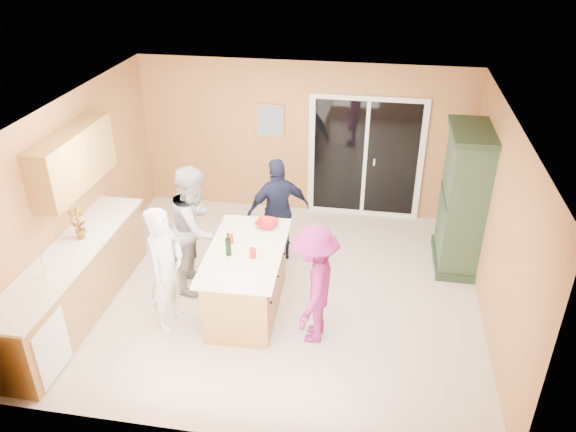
% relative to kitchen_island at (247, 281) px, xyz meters
% --- Properties ---
extents(floor, '(5.50, 5.50, 0.00)m').
position_rel_kitchen_island_xyz_m(floor, '(0.30, 0.44, -0.43)').
color(floor, silver).
rests_on(floor, ground).
extents(ceiling, '(5.50, 5.00, 0.10)m').
position_rel_kitchen_island_xyz_m(ceiling, '(0.30, 0.44, 2.17)').
color(ceiling, white).
rests_on(ceiling, wall_back).
extents(wall_back, '(5.50, 0.10, 2.60)m').
position_rel_kitchen_island_xyz_m(wall_back, '(0.30, 2.94, 0.87)').
color(wall_back, '#E2945D').
rests_on(wall_back, ground).
extents(wall_front, '(5.50, 0.10, 2.60)m').
position_rel_kitchen_island_xyz_m(wall_front, '(0.30, -2.06, 0.87)').
color(wall_front, '#E2945D').
rests_on(wall_front, ground).
extents(wall_left, '(0.10, 5.00, 2.60)m').
position_rel_kitchen_island_xyz_m(wall_left, '(-2.45, 0.44, 0.87)').
color(wall_left, '#E2945D').
rests_on(wall_left, ground).
extents(wall_right, '(0.10, 5.00, 2.60)m').
position_rel_kitchen_island_xyz_m(wall_right, '(3.05, 0.44, 0.87)').
color(wall_right, '#E2945D').
rests_on(wall_right, ground).
extents(left_cabinet_run, '(0.65, 3.05, 1.24)m').
position_rel_kitchen_island_xyz_m(left_cabinet_run, '(-2.15, -0.61, 0.03)').
color(left_cabinet_run, '#A87741').
rests_on(left_cabinet_run, floor).
extents(upper_cabinets, '(0.35, 1.60, 0.75)m').
position_rel_kitchen_island_xyz_m(upper_cabinets, '(-2.28, 0.24, 1.45)').
color(upper_cabinets, '#A87741').
rests_on(upper_cabinets, wall_left).
extents(sliding_door, '(1.90, 0.07, 2.10)m').
position_rel_kitchen_island_xyz_m(sliding_door, '(1.35, 2.90, 0.62)').
color(sliding_door, white).
rests_on(sliding_door, floor).
extents(framed_picture, '(0.46, 0.04, 0.56)m').
position_rel_kitchen_island_xyz_m(framed_picture, '(-0.25, 2.91, 1.17)').
color(framed_picture, '#A98254').
rests_on(framed_picture, wall_back).
extents(kitchen_island, '(1.00, 1.77, 0.91)m').
position_rel_kitchen_island_xyz_m(kitchen_island, '(0.00, 0.00, 0.00)').
color(kitchen_island, '#A87741').
rests_on(kitchen_island, floor).
extents(green_hutch, '(0.61, 1.15, 2.11)m').
position_rel_kitchen_island_xyz_m(green_hutch, '(2.79, 1.60, 0.60)').
color(green_hutch, '#213522').
rests_on(green_hutch, floor).
extents(woman_white, '(0.51, 0.67, 1.65)m').
position_rel_kitchen_island_xyz_m(woman_white, '(-0.89, -0.45, 0.40)').
color(woman_white, silver).
rests_on(woman_white, floor).
extents(woman_grey, '(0.68, 0.87, 1.78)m').
position_rel_kitchen_island_xyz_m(woman_grey, '(-0.82, 0.48, 0.46)').
color(woman_grey, '#A7A7AA').
rests_on(woman_grey, floor).
extents(woman_navy, '(1.02, 0.79, 1.62)m').
position_rel_kitchen_island_xyz_m(woman_navy, '(0.18, 1.29, 0.38)').
color(woman_navy, '#1B1E3D').
rests_on(woman_navy, floor).
extents(woman_magenta, '(0.64, 1.04, 1.55)m').
position_rel_kitchen_island_xyz_m(woman_magenta, '(0.92, -0.40, 0.34)').
color(woman_magenta, '#9C226C').
rests_on(woman_magenta, floor).
extents(serving_bowl, '(0.35, 0.35, 0.07)m').
position_rel_kitchen_island_xyz_m(serving_bowl, '(0.15, 0.63, 0.52)').
color(serving_bowl, red).
rests_on(serving_bowl, kitchen_island).
extents(tulip_vase, '(0.26, 0.21, 0.44)m').
position_rel_kitchen_island_xyz_m(tulip_vase, '(-2.15, -0.12, 0.73)').
color(tulip_vase, '#B02411').
rests_on(tulip_vase, left_cabinet_run).
extents(tumbler_near, '(0.09, 0.09, 0.12)m').
position_rel_kitchen_island_xyz_m(tumbler_near, '(-0.23, 0.13, 0.54)').
color(tumbler_near, red).
rests_on(tumbler_near, kitchen_island).
extents(tumbler_far, '(0.10, 0.10, 0.13)m').
position_rel_kitchen_island_xyz_m(tumbler_far, '(0.13, -0.15, 0.55)').
color(tumbler_far, red).
rests_on(tumbler_far, kitchen_island).
extents(wine_bottle, '(0.07, 0.07, 0.31)m').
position_rel_kitchen_island_xyz_m(wine_bottle, '(-0.18, -0.15, 0.61)').
color(wine_bottle, black).
rests_on(wine_bottle, kitchen_island).
extents(white_plate, '(0.23, 0.23, 0.01)m').
position_rel_kitchen_island_xyz_m(white_plate, '(-0.26, -0.27, 0.49)').
color(white_plate, white).
rests_on(white_plate, kitchen_island).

